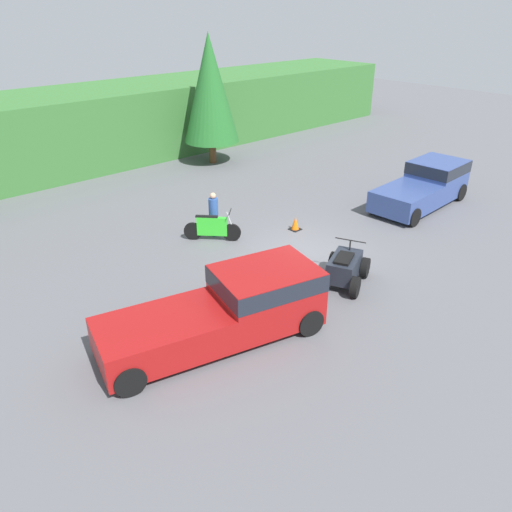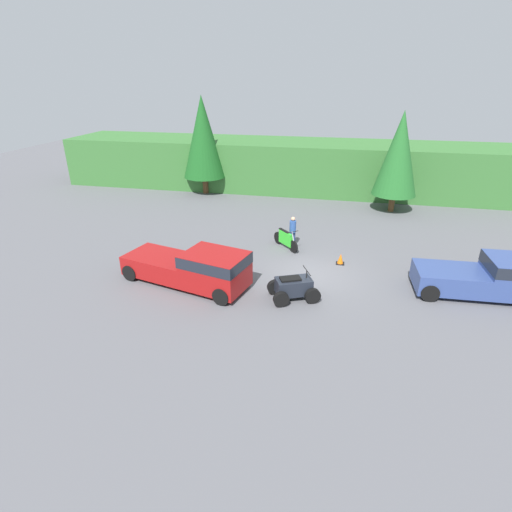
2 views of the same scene
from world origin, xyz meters
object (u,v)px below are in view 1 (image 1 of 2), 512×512
(rider_person, at_px, (214,213))
(dirt_bike, at_px, (212,228))
(quad_atv, at_px, (344,269))
(traffic_cone, at_px, (295,224))
(pickup_truck_second, at_px, (426,184))
(pickup_truck_red, at_px, (232,306))

(rider_person, bearing_deg, dirt_bike, -95.80)
(quad_atv, bearing_deg, traffic_cone, 40.24)
(pickup_truck_second, relative_size, dirt_bike, 3.17)
(dirt_bike, height_order, traffic_cone, dirt_bike)
(quad_atv, distance_m, rider_person, 5.77)
(dirt_bike, relative_size, rider_person, 0.96)
(pickup_truck_second, xyz_separation_m, quad_atv, (-8.22, -2.04, -0.42))
(dirt_bike, distance_m, quad_atv, 5.51)
(pickup_truck_red, relative_size, traffic_cone, 11.35)
(traffic_cone, bearing_deg, dirt_bike, 154.41)
(dirt_bike, relative_size, traffic_cone, 3.02)
(dirt_bike, xyz_separation_m, traffic_cone, (3.02, -1.45, -0.24))
(pickup_truck_second, xyz_separation_m, traffic_cone, (-6.31, 1.91, -0.68))
(pickup_truck_second, height_order, dirt_bike, pickup_truck_second)
(dirt_bike, distance_m, traffic_cone, 3.36)
(dirt_bike, height_order, rider_person, rider_person)
(pickup_truck_second, distance_m, dirt_bike, 9.92)
(rider_person, height_order, traffic_cone, rider_person)
(pickup_truck_red, bearing_deg, quad_atv, 11.24)
(rider_person, relative_size, traffic_cone, 3.15)
(quad_atv, relative_size, traffic_cone, 4.32)
(dirt_bike, bearing_deg, pickup_truck_red, -75.98)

